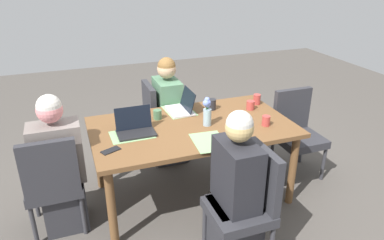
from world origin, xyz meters
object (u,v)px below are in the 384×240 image
Objects in this scene: chair_far_left_mid at (160,118)px; phone_black at (111,150)px; chair_near_left_far at (248,200)px; chair_head_left_left_near at (53,180)px; coffee_mug_centre_left at (257,99)px; dining_table at (192,133)px; coffee_mug_near_left at (212,104)px; person_head_left_left_near at (60,171)px; coffee_mug_near_right at (266,121)px; person_near_left_far at (236,194)px; flower_vase at (207,111)px; coffee_mug_far_left at (250,105)px; laptop_far_left_mid at (182,107)px; person_far_left_mid at (168,117)px; coffee_mug_centre_right at (157,114)px; laptop_head_left_left_near at (135,128)px; chair_head_right_right_near at (296,129)px.

phone_black is (-0.68, -1.04, 0.25)m from chair_far_left_mid.
phone_black is (-0.89, 0.64, 0.25)m from chair_near_left_far.
chair_head_left_left_near is 2.09m from coffee_mug_centre_left.
chair_head_left_left_near is at bearing -174.91° from dining_table.
coffee_mug_near_left is at bearing 176.88° from coffee_mug_centre_left.
person_head_left_left_near is 0.50m from phone_black.
coffee_mug_near_right is (0.71, -1.04, 0.29)m from chair_far_left_mid.
dining_table is 1.51× the size of person_near_left_far.
flower_vase is 3.03× the size of coffee_mug_far_left.
coffee_mug_near_left is (0.29, -0.05, 0.01)m from laptop_far_left_mid.
coffee_mug_near_right is (1.85, -0.12, 0.29)m from chair_head_left_left_near.
person_far_left_mid reaches higher than chair_near_left_far.
laptop_far_left_mid reaches higher than coffee_mug_centre_right.
person_far_left_mid is 0.62m from coffee_mug_near_left.
chair_near_left_far is (1.29, -0.84, -0.03)m from person_head_left_left_near.
coffee_mug_centre_left is at bearing -5.62° from laptop_far_left_mid.
person_head_left_left_near is at bearing -175.80° from laptop_head_left_left_near.
chair_far_left_mid is at bearing 103.04° from laptop_far_left_mid.
chair_far_left_mid is 1.04m from coffee_mug_far_left.
person_head_left_left_near reaches higher than flower_vase.
person_head_left_left_near reaches higher than coffee_mug_near_left.
coffee_mug_centre_left is 0.70× the size of phone_black.
person_near_left_far is 1.34m from coffee_mug_centre_left.
coffee_mug_near_right is 0.88× the size of coffee_mug_centre_left.
person_head_left_left_near reaches higher than chair_head_right_right_near.
flower_vase is at bearing -20.80° from dining_table.
person_near_left_far is 13.46× the size of coffee_mug_far_left.
chair_head_left_left_near is at bearing -169.72° from coffee_mug_centre_left.
person_head_left_left_near is 13.40× the size of coffee_mug_centre_right.
chair_far_left_mid is at bearing 104.12° from flower_vase.
chair_near_left_far is 2.81× the size of laptop_far_left_mid.
chair_head_left_left_near is (-1.23, -0.11, -0.17)m from dining_table.
coffee_mug_far_left is (0.76, -0.65, 0.29)m from chair_far_left_mid.
phone_black is at bearing -15.37° from chair_head_left_left_near.
flower_vase is 0.39m from coffee_mug_near_left.
chair_near_left_far is at bearing -118.30° from coffee_mug_far_left.
chair_head_right_right_near reaches higher than phone_black.
coffee_mug_near_right is 0.61× the size of phone_black.
coffee_mug_near_left is at bearing 42.51° from dining_table.
person_head_left_left_near is 1.54m from coffee_mug_near_left.
chair_head_right_right_near is 3.34× the size of flower_vase.
laptop_head_left_left_near is 1.17m from coffee_mug_near_right.
person_head_left_left_near is at bearing 173.65° from coffee_mug_near_right.
person_near_left_far reaches higher than coffee_mug_centre_right.
phone_black is (-0.81, 0.58, 0.22)m from person_near_left_far.
flower_vase is 1.79× the size of phone_black.
person_head_left_left_near is 12.98× the size of coffee_mug_near_right.
dining_table is 5.64× the size of laptop_far_left_mid.
coffee_mug_centre_left is (1.32, 0.25, 0.01)m from laptop_head_left_left_near.
chair_head_left_left_near is 1.00× the size of chair_head_right_right_near.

